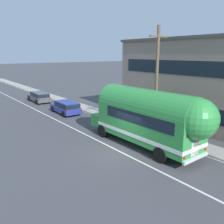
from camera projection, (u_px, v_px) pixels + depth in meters
The scene contains 8 objects.
ground_plane at pixel (120, 151), 16.42m from camera, with size 300.00×300.00×0.00m, color #424247.
lane_markings at pixel (64, 113), 26.76m from camera, with size 4.12×80.00×0.01m.
sidewalk_slab at pixel (97, 112), 27.01m from camera, with size 1.84×90.00×0.15m, color #9E9B93.
roadside_building at pixel (222, 82), 21.92m from camera, with size 8.87×18.33×7.84m.
utility_pole at pixel (157, 81), 18.73m from camera, with size 1.80×0.24×8.50m.
painted_bus at pixel (150, 116), 16.46m from camera, with size 2.69×10.48×4.12m.
car_lead at pixel (66, 107), 26.52m from camera, with size 2.03×4.31×1.37m.
car_second at pixel (39, 96), 32.85m from camera, with size 1.98×4.60×1.37m.
Camera 1 is at (-9.72, -11.85, 6.49)m, focal length 38.87 mm.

